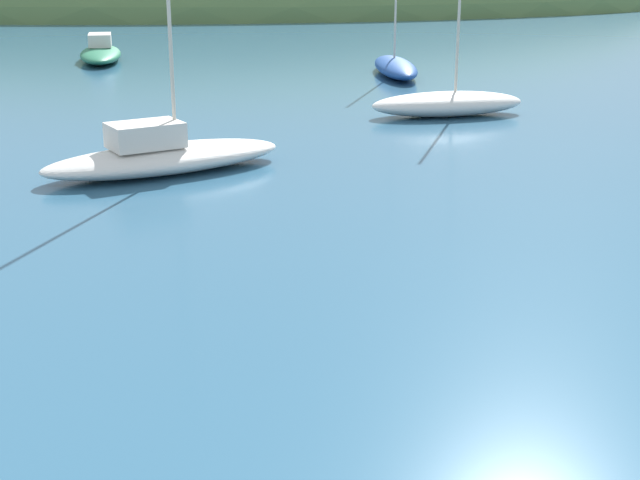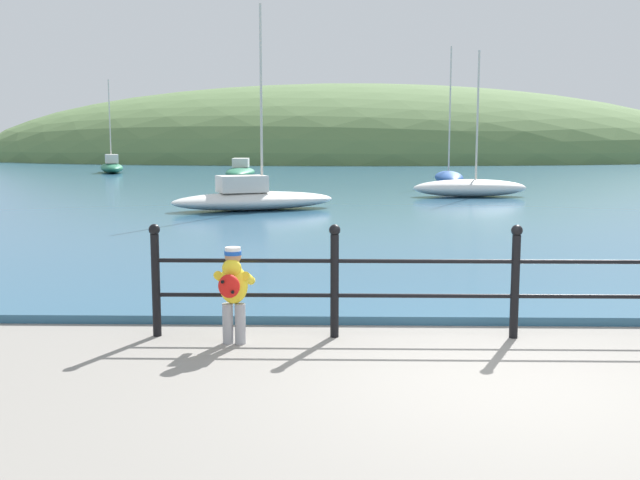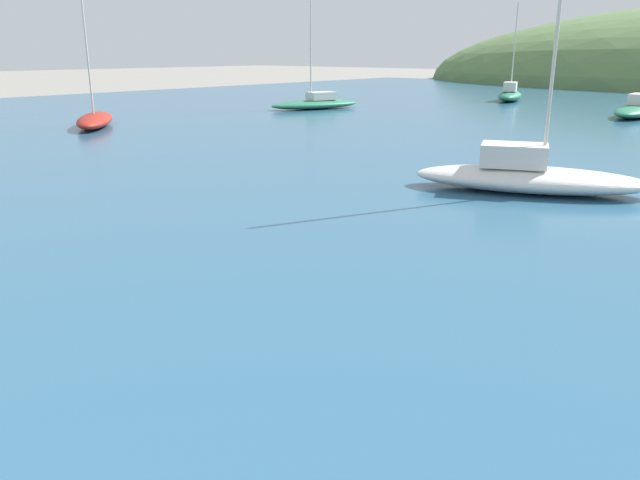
{
  "view_description": "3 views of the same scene",
  "coord_description": "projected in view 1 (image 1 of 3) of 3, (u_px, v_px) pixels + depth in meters",
  "views": [
    {
      "loc": [
        -3.21,
        -1.91,
        4.12
      ],
      "look_at": [
        -1.9,
        6.89,
        1.21
      ],
      "focal_mm": 50.0,
      "sensor_mm": 36.0,
      "label": 1
    },
    {
      "loc": [
        -1.39,
        -6.27,
        2.09
      ],
      "look_at": [
        -1.6,
        3.5,
        0.77
      ],
      "focal_mm": 42.0,
      "sensor_mm": 36.0,
      "label": 2
    },
    {
      "loc": [
        1.32,
        2.3,
        2.91
      ],
      "look_at": [
        -2.93,
        7.24,
        0.93
      ],
      "focal_mm": 35.0,
      "sensor_mm": 36.0,
      "label": 3
    }
  ],
  "objects": [
    {
      "name": "water",
      "position": [
        272.0,
        63.0,
        33.59
      ],
      "size": [
        80.0,
        60.0,
        0.1
      ],
      "primitive_type": "cube",
      "color": "#2D5B7A",
      "rests_on": "ground"
    },
    {
      "name": "far_hillside",
      "position": [
        225.0,
        5.0,
        69.75
      ],
      "size": [
        74.7,
        41.09,
        15.06
      ],
      "color": "#567542",
      "rests_on": "ground"
    },
    {
      "name": "boat_far_left",
      "position": [
        101.0,
        53.0,
        33.57
      ],
      "size": [
        1.78,
        5.24,
        0.99
      ],
      "color": "#287551",
      "rests_on": "water"
    },
    {
      "name": "boat_white_sailboat",
      "position": [
        162.0,
        155.0,
        16.78
      ],
      "size": [
        4.96,
        3.3,
        5.7
      ],
      "color": "silver",
      "rests_on": "water"
    },
    {
      "name": "boat_mid_harbor",
      "position": [
        395.0,
        66.0,
        29.68
      ],
      "size": [
        1.57,
        5.07,
        6.06
      ],
      "color": "#1E4793",
      "rests_on": "water"
    },
    {
      "name": "boat_red_dinghy",
      "position": [
        448.0,
        103.0,
        22.5
      ],
      "size": [
        4.09,
        1.77,
        4.98
      ],
      "color": "silver",
      "rests_on": "water"
    }
  ]
}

